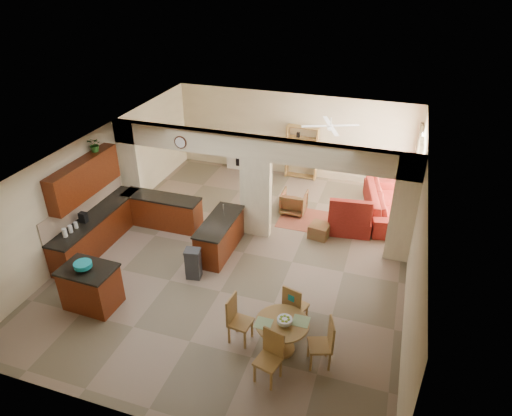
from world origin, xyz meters
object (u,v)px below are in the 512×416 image
(kitchen_island, at_px, (91,287))
(armchair, at_px, (294,202))
(sofa, at_px, (387,204))
(dining_table, at_px, (282,331))

(kitchen_island, xyz_separation_m, armchair, (3.15, 5.29, -0.16))
(kitchen_island, distance_m, armchair, 6.15)
(kitchen_island, distance_m, sofa, 8.25)
(kitchen_island, height_order, sofa, kitchen_island)
(dining_table, bearing_deg, armchair, 101.59)
(kitchen_island, height_order, dining_table, kitchen_island)
(kitchen_island, bearing_deg, dining_table, 2.45)
(kitchen_island, bearing_deg, armchair, 61.07)
(dining_table, bearing_deg, kitchen_island, -179.42)
(dining_table, height_order, armchair, dining_table)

